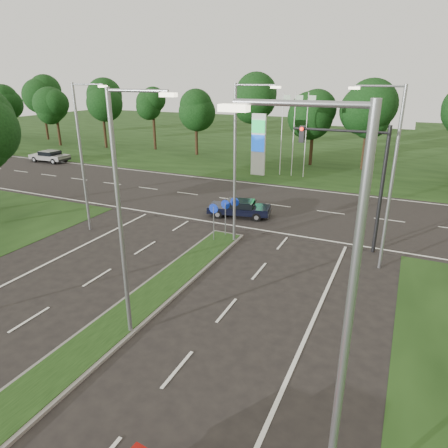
% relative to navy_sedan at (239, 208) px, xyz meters
% --- Properties ---
extents(verge_far, '(160.00, 50.00, 0.02)m').
position_rel_navy_sedan_xyz_m(verge_far, '(0.72, 34.55, -0.63)').
color(verge_far, black).
rests_on(verge_far, ground).
extents(cross_road, '(160.00, 12.00, 0.02)m').
position_rel_navy_sedan_xyz_m(cross_road, '(0.72, 3.55, -0.63)').
color(cross_road, black).
rests_on(cross_road, ground).
extents(median_kerb, '(2.00, 26.00, 0.12)m').
position_rel_navy_sedan_xyz_m(median_kerb, '(0.72, -16.45, -0.57)').
color(median_kerb, slate).
rests_on(median_kerb, ground).
extents(streetlight_median_near, '(2.53, 0.22, 9.00)m').
position_rel_navy_sedan_xyz_m(streetlight_median_near, '(1.72, -14.45, 4.45)').
color(streetlight_median_near, gray).
rests_on(streetlight_median_near, ground).
extents(streetlight_median_far, '(2.53, 0.22, 9.00)m').
position_rel_navy_sedan_xyz_m(streetlight_median_far, '(1.72, -4.45, 4.45)').
color(streetlight_median_far, gray).
rests_on(streetlight_median_far, ground).
extents(streetlight_left_far, '(2.53, 0.22, 9.00)m').
position_rel_navy_sedan_xyz_m(streetlight_left_far, '(-7.58, -6.45, 4.45)').
color(streetlight_left_far, gray).
rests_on(streetlight_left_far, ground).
extents(streetlight_right_far, '(2.53, 0.22, 9.00)m').
position_rel_navy_sedan_xyz_m(streetlight_right_far, '(9.52, -4.45, 4.45)').
color(streetlight_right_far, gray).
rests_on(streetlight_right_far, ground).
extents(streetlight_right_near, '(2.53, 0.22, 9.00)m').
position_rel_navy_sedan_xyz_m(streetlight_right_near, '(9.52, -18.45, 4.45)').
color(streetlight_right_near, gray).
rests_on(streetlight_right_near, ground).
extents(traffic_signal, '(5.10, 0.42, 7.00)m').
position_rel_navy_sedan_xyz_m(traffic_signal, '(7.91, -2.45, 4.02)').
color(traffic_signal, black).
rests_on(traffic_signal, ground).
extents(median_signs, '(1.16, 1.76, 2.38)m').
position_rel_navy_sedan_xyz_m(median_signs, '(0.72, -4.05, 1.08)').
color(median_signs, gray).
rests_on(median_signs, ground).
extents(gas_pylon, '(5.80, 1.26, 8.00)m').
position_rel_navy_sedan_xyz_m(gas_pylon, '(-3.06, 12.60, 2.57)').
color(gas_pylon, silver).
rests_on(gas_pylon, ground).
extents(treeline_far, '(6.00, 6.00, 9.90)m').
position_rel_navy_sedan_xyz_m(treeline_far, '(0.83, 19.49, 6.20)').
color(treeline_far, black).
rests_on(treeline_far, ground).
extents(navy_sedan, '(4.52, 2.58, 1.17)m').
position_rel_navy_sedan_xyz_m(navy_sedan, '(0.00, 0.00, 0.00)').
color(navy_sedan, black).
rests_on(navy_sedan, ground).
extents(far_car_a, '(4.58, 2.06, 1.31)m').
position_rel_navy_sedan_xyz_m(far_car_a, '(-27.43, 8.55, 0.07)').
color(far_car_a, gray).
rests_on(far_car_a, ground).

